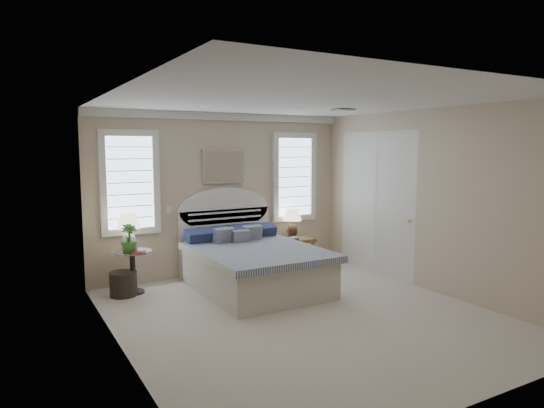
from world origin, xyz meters
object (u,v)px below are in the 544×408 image
at_px(lamp_right, 292,219).
at_px(side_table_left, 133,267).
at_px(nightstand_right, 299,246).
at_px(floor_pot, 123,284).
at_px(bed, 251,263).
at_px(lamp_left, 129,227).

bearing_deg(lamp_right, side_table_left, -175.71).
xyz_separation_m(nightstand_right, floor_pot, (-3.11, -0.17, -0.21)).
bearing_deg(bed, lamp_right, 33.24).
bearing_deg(lamp_right, nightstand_right, -60.21).
relative_size(bed, side_table_left, 3.61).
xyz_separation_m(side_table_left, nightstand_right, (2.95, 0.10, -0.00)).
distance_m(side_table_left, nightstand_right, 2.95).
bearing_deg(bed, nightstand_right, 28.03).
distance_m(nightstand_right, floor_pot, 3.12).
height_order(nightstand_right, lamp_right, lamp_right).
height_order(bed, floor_pot, bed).
xyz_separation_m(side_table_left, floor_pot, (-0.16, -0.07, -0.21)).
bearing_deg(bed, floor_pot, 163.77).
distance_m(floor_pot, lamp_right, 3.13).
bearing_deg(lamp_left, nightstand_right, 0.05).
relative_size(side_table_left, lamp_right, 1.18).
height_order(bed, side_table_left, bed).
distance_m(bed, nightstand_right, 1.47).
bearing_deg(floor_pot, lamp_right, 5.32).
distance_m(bed, floor_pot, 1.89).
distance_m(side_table_left, lamp_right, 2.93).
xyz_separation_m(nightstand_right, lamp_left, (-2.97, -0.00, 0.58)).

